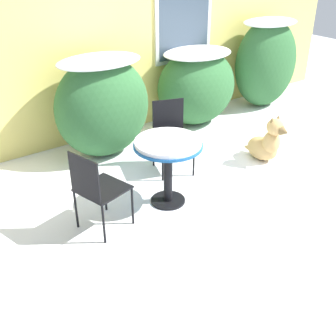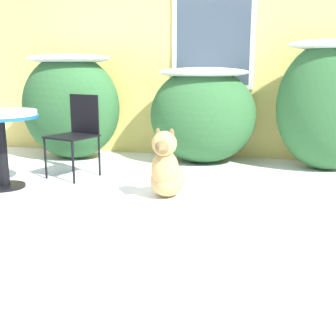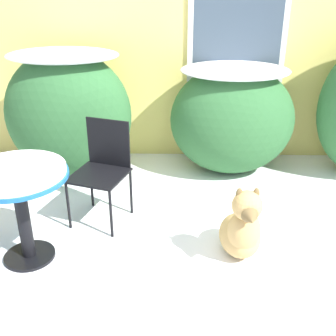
% 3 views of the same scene
% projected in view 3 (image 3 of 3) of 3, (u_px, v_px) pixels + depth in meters
% --- Properties ---
extents(ground_plane, '(16.00, 16.00, 0.00)m').
position_uv_depth(ground_plane, '(166.00, 267.00, 3.20)').
color(ground_plane, white).
extents(house_wall, '(8.00, 0.10, 3.13)m').
position_uv_depth(house_wall, '(175.00, 18.00, 4.51)').
color(house_wall, '#E5D16B').
rests_on(house_wall, ground_plane).
extents(shrub_left, '(1.31, 0.91, 1.35)m').
position_uv_depth(shrub_left, '(68.00, 112.00, 4.36)').
color(shrub_left, '#2D6033').
rests_on(shrub_left, ground_plane).
extents(shrub_middle, '(1.32, 1.00, 1.18)m').
position_uv_depth(shrub_middle, '(232.00, 117.00, 4.49)').
color(shrub_middle, '#2D6033').
rests_on(shrub_middle, ground_plane).
extents(patio_table, '(0.74, 0.74, 0.77)m').
position_uv_depth(patio_table, '(18.00, 187.00, 3.05)').
color(patio_table, black).
rests_on(patio_table, ground_plane).
extents(patio_chair_near_table, '(0.56, 0.56, 0.89)m').
position_uv_depth(patio_chair_near_table, '(103.00, 167.00, 3.66)').
color(patio_chair_near_table, black).
rests_on(patio_chair_near_table, ground_plane).
extents(dog, '(0.34, 0.69, 0.65)m').
position_uv_depth(dog, '(242.00, 230.00, 3.22)').
color(dog, tan).
rests_on(dog, ground_plane).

